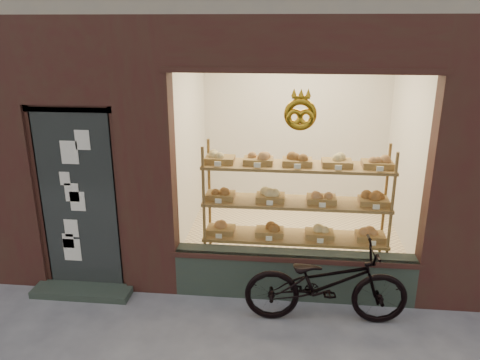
# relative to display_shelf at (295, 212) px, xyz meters

# --- Properties ---
(display_shelf) EXTENTS (2.20, 0.45, 1.70)m
(display_shelf) POSITION_rel_display_shelf_xyz_m (0.00, 0.00, 0.00)
(display_shelf) COLOR brown
(display_shelf) RESTS_ON ground
(bicycle) EXTENTS (1.72, 0.67, 0.89)m
(bicycle) POSITION_rel_display_shelf_xyz_m (0.33, -0.86, -0.43)
(bicycle) COLOR black
(bicycle) RESTS_ON ground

